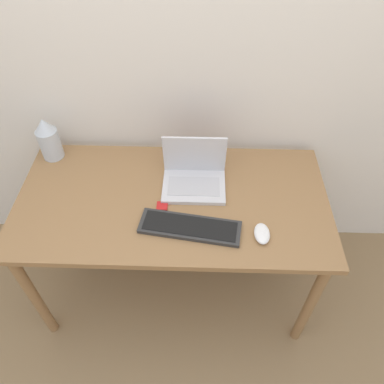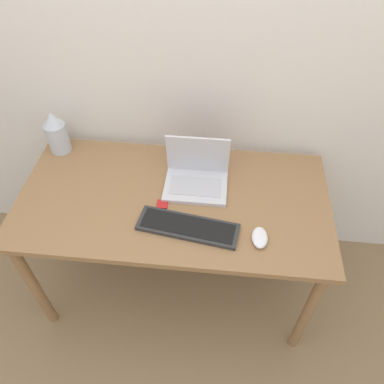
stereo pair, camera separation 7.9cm
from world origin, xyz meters
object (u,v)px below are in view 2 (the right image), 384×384
keyboard (188,227)px  mp3_player (162,204)px  mouse (260,238)px  vase (56,133)px  laptop (196,175)px

keyboard → mp3_player: (-0.13, 0.12, -0.01)m
keyboard → mouse: 0.31m
mouse → vase: 1.14m
mouse → vase: bearing=154.8°
laptop → mouse: bearing=-46.2°
vase → mp3_player: bearing=-29.3°
vase → laptop: bearing=-13.4°
laptop → mp3_player: size_ratio=5.90×
keyboard → vase: (-0.72, 0.45, 0.10)m
laptop → mouse: laptop is taller
keyboard → vase: bearing=147.9°
mouse → vase: vase is taller
mouse → keyboard: bearing=174.4°
mp3_player → laptop: bearing=48.0°
laptop → vase: size_ratio=1.29×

